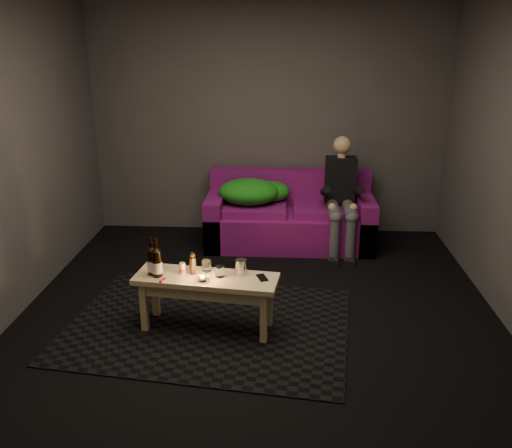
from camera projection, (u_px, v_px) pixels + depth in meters
The scene contains 17 objects.
floor at pixel (257, 322), 4.42m from camera, with size 4.50×4.50×0.00m, color black.
room at pixel (261, 111), 4.32m from camera, with size 4.50×4.50×4.50m.
rug at pixel (209, 324), 4.38m from camera, with size 2.22×1.62×0.01m, color black.
sofa at pixel (289, 219), 6.02m from camera, with size 1.81×0.81×0.78m.
green_blanket at pixel (252, 192), 5.94m from camera, with size 0.80×0.54×0.27m.
person at pixel (341, 193), 5.74m from camera, with size 0.33×0.75×1.21m.
coffee_table at pixel (206, 286), 4.21m from camera, with size 1.15×0.49×0.45m.
beer_bottle_a at pixel (152, 261), 4.19m from camera, with size 0.08×0.08×0.30m.
beer_bottle_b at pixel (157, 262), 4.15m from camera, with size 0.08×0.08×0.31m.
salt_shaker at pixel (182, 268), 4.21m from camera, with size 0.04×0.04×0.09m, color silver.
pepper_mill at pixel (193, 266), 4.21m from camera, with size 0.05×0.05×0.14m, color black.
tumbler_back at pixel (206, 266), 4.27m from camera, with size 0.07×0.07×0.09m, color white.
tealight at pixel (202, 278), 4.10m from camera, with size 0.06×0.06×0.05m.
tumbler_front at pixel (220, 271), 4.17m from camera, with size 0.07×0.07×0.09m, color white.
steel_cup at pixel (241, 267), 4.20m from camera, with size 0.09×0.09×0.12m, color #B3B5BA.
smartphone at pixel (262, 278), 4.15m from camera, with size 0.06×0.13×0.01m, color black.
red_lighter at pixel (163, 280), 4.11m from camera, with size 0.02×0.07×0.01m, color red.
Camera 1 is at (0.21, -3.90, 2.23)m, focal length 38.00 mm.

